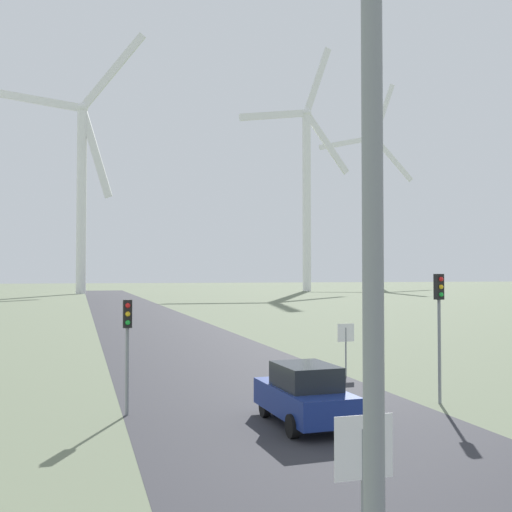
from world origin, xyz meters
TOP-DOWN VIEW (x-y plane):
  - road_surface at (0.00, 48.00)m, footprint 10.00×240.00m
  - stop_sign_near at (-2.93, 6.86)m, footprint 0.81×0.07m
  - stop_sign_far at (5.15, 24.69)m, footprint 0.81×0.07m
  - traffic_light_post_near_left at (-4.87, 19.60)m, footprint 0.28×0.34m
  - traffic_light_post_near_right at (5.73, 18.27)m, footprint 0.28×0.34m
  - car_approaching at (0.12, 16.83)m, footprint 1.96×4.17m
  - wind_turbine_center at (-5.98, 141.83)m, footprint 32.90×16.80m
  - wind_turbine_right at (51.24, 147.32)m, footprint 32.47×5.20m
  - wind_turbine_far_right at (97.77, 197.70)m, footprint 34.35×8.50m

SIDE VIEW (x-z plane):
  - road_surface at x=0.00m, z-range 0.00..0.01m
  - car_approaching at x=0.12m, z-range 0.00..1.83m
  - stop_sign_far at x=5.15m, z-range 0.45..2.73m
  - stop_sign_near at x=-2.93m, z-range 0.55..3.30m
  - traffic_light_post_near_left at x=-4.87m, z-range 0.86..4.55m
  - traffic_light_post_near_right at x=5.73m, z-range 1.03..5.55m
  - wind_turbine_center at x=-5.98m, z-range -2.67..56.52m
  - wind_turbine_right at x=51.24m, z-range -3.90..62.13m
  - wind_turbine_far_right at x=97.77m, z-range -4.17..70.77m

